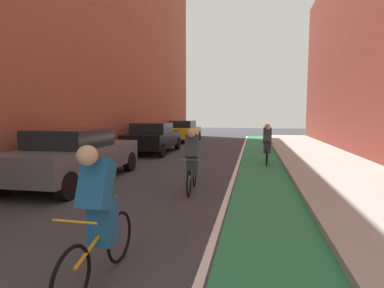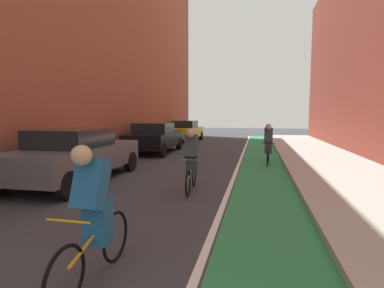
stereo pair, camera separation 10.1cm
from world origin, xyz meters
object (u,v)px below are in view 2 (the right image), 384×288
at_px(parked_sedan_gray, 76,155).
at_px(cyclist_lead, 94,210).
at_px(parked_sedan_yellow_cab, 186,131).
at_px(parked_sedan_black, 155,137).
at_px(cyclist_mid, 191,158).
at_px(cyclist_trailing, 268,143).

xyz_separation_m(parked_sedan_gray, cyclist_lead, (3.32, -4.67, 0.06)).
bearing_deg(cyclist_lead, parked_sedan_yellow_cab, 100.32).
bearing_deg(parked_sedan_gray, parked_sedan_black, 89.99).
xyz_separation_m(parked_sedan_gray, cyclist_mid, (3.51, -0.37, 0.06)).
bearing_deg(cyclist_mid, parked_sedan_gray, 174.04).
distance_m(parked_sedan_gray, parked_sedan_yellow_cab, 13.58).
height_order(parked_sedan_black, cyclist_trailing, cyclist_trailing).
height_order(parked_sedan_black, parked_sedan_yellow_cab, same).
bearing_deg(cyclist_trailing, parked_sedan_yellow_cab, 121.39).
xyz_separation_m(parked_sedan_yellow_cab, cyclist_mid, (3.51, -13.94, 0.06)).
distance_m(parked_sedan_gray, cyclist_mid, 3.53).
bearing_deg(parked_sedan_black, cyclist_lead, -73.91).
bearing_deg(cyclist_lead, cyclist_mid, 87.45).
height_order(parked_sedan_black, cyclist_mid, cyclist_mid).
bearing_deg(parked_sedan_yellow_cab, cyclist_trailing, -58.61).
xyz_separation_m(cyclist_mid, cyclist_trailing, (2.05, 4.83, -0.00)).
bearing_deg(parked_sedan_gray, cyclist_lead, -54.56).
bearing_deg(cyclist_lead, parked_sedan_gray, 125.44).
height_order(parked_sedan_gray, cyclist_lead, cyclist_lead).
xyz_separation_m(cyclist_lead, cyclist_trailing, (2.24, 9.13, -0.00)).
height_order(parked_sedan_gray, parked_sedan_black, same).
bearing_deg(cyclist_lead, cyclist_trailing, 76.22).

